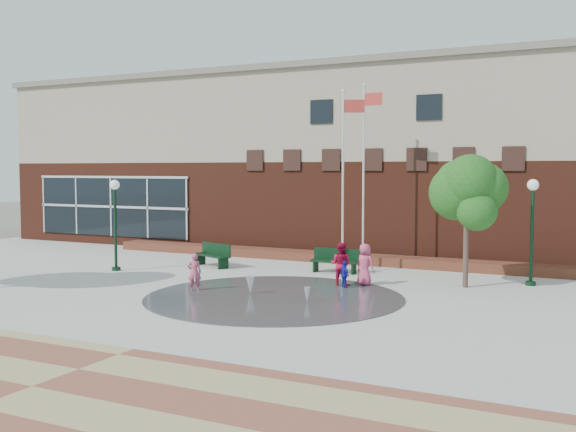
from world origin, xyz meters
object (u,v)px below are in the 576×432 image
at_px(flagpole_right, 344,171).
at_px(child_splash, 194,272).
at_px(bench_left, 212,260).
at_px(flagpole_left, 364,166).

relative_size(flagpole_right, child_splash, 5.57).
bearing_deg(bench_left, flagpole_left, 43.82).
bearing_deg(flagpole_right, child_splash, -140.95).
relative_size(flagpole_left, child_splash, 5.86).
bearing_deg(bench_left, flagpole_right, 30.21).
height_order(bench_left, child_splash, child_splash).
xyz_separation_m(flagpole_left, child_splash, (-3.39, -7.46, -3.63)).
distance_m(flagpole_right, bench_left, 6.85).
xyz_separation_m(bench_left, child_splash, (2.56, -5.06, 0.33)).
xyz_separation_m(flagpole_left, flagpole_right, (-0.28, -1.57, -0.20)).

